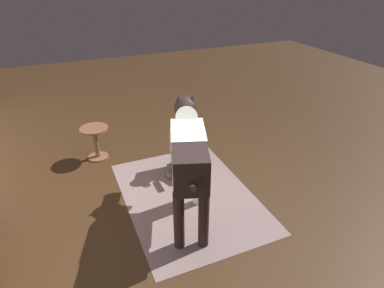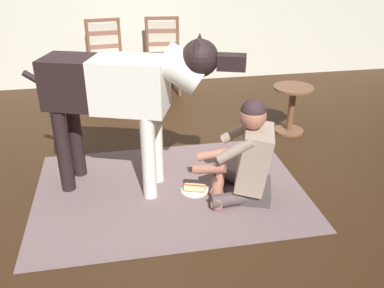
{
  "view_description": "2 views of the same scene",
  "coord_description": "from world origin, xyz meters",
  "px_view_note": "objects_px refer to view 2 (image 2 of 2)",
  "views": [
    {
      "loc": [
        -3.06,
        1.12,
        2.67
      ],
      "look_at": [
        0.32,
        -0.32,
        0.64
      ],
      "focal_mm": 30.42,
      "sensor_mm": 36.0,
      "label": 1
    },
    {
      "loc": [
        -0.26,
        -3.16,
        1.94
      ],
      "look_at": [
        0.25,
        -0.42,
        0.55
      ],
      "focal_mm": 38.91,
      "sensor_mm": 36.0,
      "label": 2
    }
  ],
  "objects_px": {
    "hot_dog_on_plate": "(195,189)",
    "dining_chair_right_of_pair": "(163,51)",
    "round_side_table": "(292,105)",
    "large_dog": "(123,91)",
    "person_sitting_on_floor": "(247,159)",
    "dining_chair_left_of_pair": "(106,54)"
  },
  "relations": [
    {
      "from": "dining_chair_left_of_pair",
      "to": "round_side_table",
      "type": "height_order",
      "value": "dining_chair_left_of_pair"
    },
    {
      "from": "dining_chair_right_of_pair",
      "to": "large_dog",
      "type": "bearing_deg",
      "value": -103.65
    },
    {
      "from": "large_dog",
      "to": "round_side_table",
      "type": "height_order",
      "value": "large_dog"
    },
    {
      "from": "large_dog",
      "to": "hot_dog_on_plate",
      "type": "distance_m",
      "value": 1.01
    },
    {
      "from": "person_sitting_on_floor",
      "to": "large_dog",
      "type": "height_order",
      "value": "large_dog"
    },
    {
      "from": "large_dog",
      "to": "hot_dog_on_plate",
      "type": "bearing_deg",
      "value": -19.25
    },
    {
      "from": "hot_dog_on_plate",
      "to": "dining_chair_right_of_pair",
      "type": "bearing_deg",
      "value": 88.51
    },
    {
      "from": "large_dog",
      "to": "person_sitting_on_floor",
      "type": "bearing_deg",
      "value": -19.25
    },
    {
      "from": "dining_chair_right_of_pair",
      "to": "round_side_table",
      "type": "height_order",
      "value": "dining_chair_right_of_pair"
    },
    {
      "from": "dining_chair_right_of_pair",
      "to": "hot_dog_on_plate",
      "type": "xyz_separation_m",
      "value": [
        -0.07,
        -2.66,
        -0.52
      ]
    },
    {
      "from": "dining_chair_right_of_pair",
      "to": "large_dog",
      "type": "xyz_separation_m",
      "value": [
        -0.6,
        -2.48,
        0.33
      ]
    },
    {
      "from": "dining_chair_right_of_pair",
      "to": "hot_dog_on_plate",
      "type": "height_order",
      "value": "dining_chair_right_of_pair"
    },
    {
      "from": "round_side_table",
      "to": "dining_chair_right_of_pair",
      "type": "bearing_deg",
      "value": 125.4
    },
    {
      "from": "dining_chair_left_of_pair",
      "to": "round_side_table",
      "type": "distance_m",
      "value": 2.57
    },
    {
      "from": "dining_chair_left_of_pair",
      "to": "dining_chair_right_of_pair",
      "type": "height_order",
      "value": "same"
    },
    {
      "from": "hot_dog_on_plate",
      "to": "round_side_table",
      "type": "height_order",
      "value": "round_side_table"
    },
    {
      "from": "dining_chair_left_of_pair",
      "to": "large_dog",
      "type": "bearing_deg",
      "value": -86.28
    },
    {
      "from": "dining_chair_left_of_pair",
      "to": "hot_dog_on_plate",
      "type": "relative_size",
      "value": 4.2
    },
    {
      "from": "hot_dog_on_plate",
      "to": "person_sitting_on_floor",
      "type": "bearing_deg",
      "value": -19.25
    },
    {
      "from": "dining_chair_right_of_pair",
      "to": "round_side_table",
      "type": "xyz_separation_m",
      "value": [
        1.19,
        -1.67,
        -0.23
      ]
    },
    {
      "from": "person_sitting_on_floor",
      "to": "hot_dog_on_plate",
      "type": "xyz_separation_m",
      "value": [
        -0.4,
        0.14,
        -0.33
      ]
    },
    {
      "from": "person_sitting_on_floor",
      "to": "hot_dog_on_plate",
      "type": "distance_m",
      "value": 0.54
    }
  ]
}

